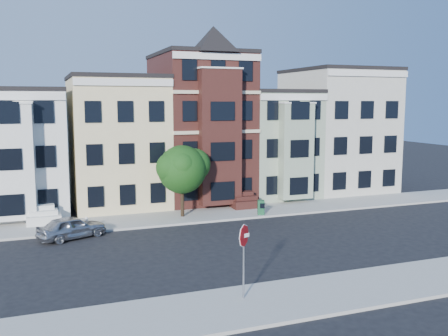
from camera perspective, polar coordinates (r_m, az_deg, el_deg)
name	(u,v)px	position (r m, az deg, el deg)	size (l,w,h in m)	color
ground	(275,243)	(29.99, 5.88, -8.51)	(120.00, 120.00, 0.00)	black
far_sidewalk	(227,213)	(37.07, 0.37, -5.21)	(60.00, 4.00, 0.15)	#9E9B93
near_sidewalk	(356,289)	(23.44, 14.82, -13.21)	(60.00, 4.00, 0.15)	#9E9B93
house_white	(9,153)	(40.51, -23.41, 1.60)	(8.00, 9.00, 9.00)	silver
house_yellow	(117,143)	(40.84, -12.16, 2.80)	(7.00, 9.00, 10.00)	beige
house_brown	(200,129)	(42.35, -2.76, 4.49)	(7.00, 9.00, 12.00)	#381814
house_green	(269,144)	(44.86, 5.19, 2.72)	(6.00, 9.00, 9.00)	gray
house_cream	(337,131)	(48.22, 12.74, 4.10)	(8.00, 9.00, 11.00)	beige
street_tree	(182,173)	(35.38, -4.82, -0.54)	(5.42, 5.42, 6.31)	#205118
parked_car	(72,227)	(31.94, -17.00, -6.50)	(1.66, 4.12, 1.40)	#A1A2A9
newspaper_box	(261,207)	(36.37, 4.24, -4.51)	(0.48, 0.42, 1.06)	#1A4F2E
fire_hydrant	(87,224)	(33.57, -15.43, -6.18)	(0.22, 0.22, 0.62)	silver
stop_sign	(244,257)	(20.94, 2.26, -10.09)	(0.98, 0.14, 3.58)	#A20B0E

